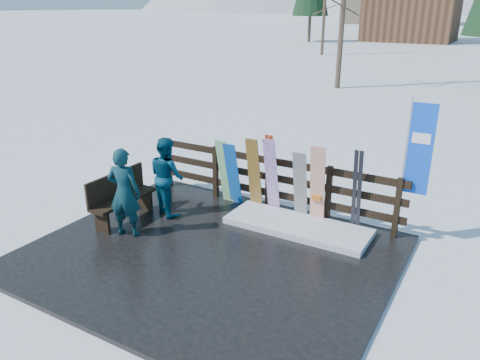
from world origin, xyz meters
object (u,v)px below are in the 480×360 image
Objects in this scene: bench at (121,195)px; snowboard_1 at (225,172)px; snowboard_5 at (317,186)px; person_back at (167,176)px; snowboard_4 at (300,187)px; snowboard_0 at (233,174)px; snowboard_2 at (254,174)px; rental_flag at (416,155)px; snowboard_3 at (272,176)px; person_front at (124,193)px.

bench is 1.03× the size of snowboard_1.
person_back is at bearing -160.28° from snowboard_5.
snowboard_1 is at bearing 180.00° from snowboard_4.
snowboard_2 reaches higher than snowboard_0.
snowboard_2 is at bearing -122.12° from person_back.
rental_flag is at bearing 4.39° from snowboard_0.
snowboard_2 is 0.96× the size of snowboard_3.
bench is 0.98m from person_back.
snowboard_2 is 1.09× the size of snowboard_4.
snowboard_0 is 0.85× the size of person_front.
snowboard_4 reaches higher than snowboard_0.
bench is 3.51m from snowboard_4.
snowboard_3 is at bearing 0.00° from snowboard_1.
snowboard_1 is at bearing -180.00° from snowboard_2.
bench is at bearing -55.77° from person_front.
snowboard_1 is at bearing 52.96° from bench.
person_back is (-1.44, -1.01, 0.02)m from snowboard_2.
snowboard_3 is at bearing 180.00° from snowboard_4.
person_back reaches higher than snowboard_4.
snowboard_0 is (1.51, 1.74, 0.18)m from bench.
snowboard_3 is 2.74m from rental_flag.
snowboard_3 is (0.90, 0.00, 0.11)m from snowboard_0.
snowboard_2 is 0.94× the size of person_front.
snowboard_3 is at bearing -0.00° from snowboard_2.
snowboard_1 is (1.31, 1.74, 0.20)m from bench.
snowboard_1 is at bearing 180.00° from snowboard_3.
person_front is at bearing -130.86° from snowboard_3.
snowboard_0 is 0.98× the size of snowboard_4.
snowboard_5 is at bearing -137.30° from person_back.
snowboard_4 is at bearing -0.00° from snowboard_2.
rental_flag is 5.17m from person_front.
rental_flag is (5.03, 2.01, 1.09)m from bench.
rental_flag is (2.61, 0.27, 0.80)m from snowboard_3.
snowboard_2 is at bearing -174.87° from rental_flag.
snowboard_0 is at bearing 180.00° from snowboard_3.
snowboard_0 is 0.90× the size of snowboard_2.
rental_flag is at bearing 5.91° from snowboard_3.
bench is 2.99m from snowboard_3.
snowboard_0 reaches higher than bench.
bench is 0.94× the size of snowboard_5.
snowboard_2 is 1.02m from snowboard_4.
snowboard_1 is 0.93× the size of snowboard_2.
rental_flag reaches higher than snowboard_4.
snowboard_2 is at bearing 40.75° from bench.
rental_flag is at bearing 7.73° from snowboard_4.
snowboard_4 is 3.31m from person_front.
person_front is at bearing -142.68° from snowboard_5.
snowboard_5 is at bearing 0.00° from snowboard_1.
person_front reaches higher than snowboard_1.
snowboard_0 is 1.38m from person_back.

